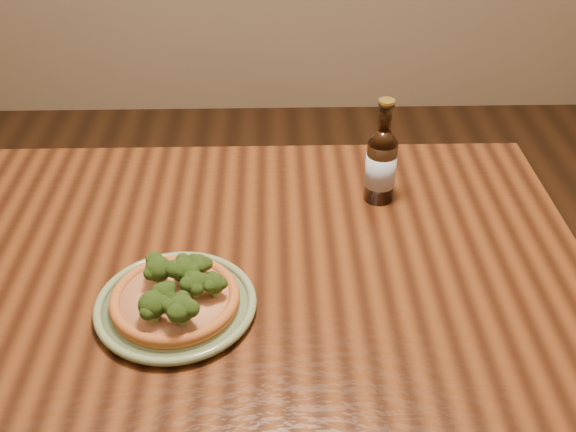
{
  "coord_description": "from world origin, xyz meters",
  "views": [
    {
      "loc": [
        0.26,
        -0.76,
        1.49
      ],
      "look_at": [
        0.28,
        0.18,
        0.82
      ],
      "focal_mm": 42.0,
      "sensor_mm": 36.0,
      "label": 1
    }
  ],
  "objects_px": {
    "plate": "(176,305)",
    "table": "(130,322)",
    "pizza": "(176,296)",
    "beer_bottle": "(381,164)"
  },
  "relations": [
    {
      "from": "pizza",
      "to": "beer_bottle",
      "type": "distance_m",
      "value": 0.48
    },
    {
      "from": "plate",
      "to": "pizza",
      "type": "distance_m",
      "value": 0.02
    },
    {
      "from": "plate",
      "to": "beer_bottle",
      "type": "bearing_deg",
      "value": 40.4
    },
    {
      "from": "table",
      "to": "plate",
      "type": "relative_size",
      "value": 6.25
    },
    {
      "from": "pizza",
      "to": "plate",
      "type": "bearing_deg",
      "value": 143.09
    },
    {
      "from": "table",
      "to": "plate",
      "type": "distance_m",
      "value": 0.16
    },
    {
      "from": "plate",
      "to": "table",
      "type": "bearing_deg",
      "value": 144.31
    },
    {
      "from": "plate",
      "to": "pizza",
      "type": "height_order",
      "value": "pizza"
    },
    {
      "from": "table",
      "to": "beer_bottle",
      "type": "bearing_deg",
      "value": 27.28
    },
    {
      "from": "beer_bottle",
      "to": "pizza",
      "type": "bearing_deg",
      "value": -130.29
    }
  ]
}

